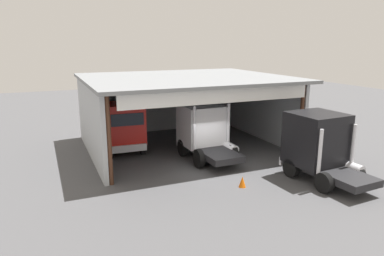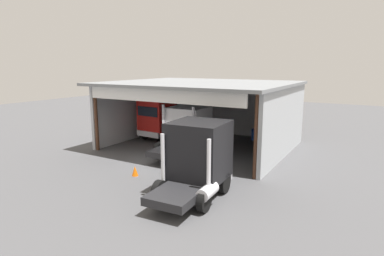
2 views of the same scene
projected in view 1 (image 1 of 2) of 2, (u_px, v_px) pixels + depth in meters
name	position (u px, v px, depth m)	size (l,w,h in m)	color
ground_plane	(217.00, 169.00, 20.32)	(80.00, 80.00, 0.00)	#4C4C4F
workshop_shed	(179.00, 96.00, 24.75)	(13.03, 11.26, 4.89)	#ADB2B7
truck_red_center_right_bay	(124.00, 127.00, 23.10)	(2.59, 5.26, 3.40)	red
truck_white_left_bay	(204.00, 130.00, 22.10)	(2.76, 5.01, 3.53)	white
truck_black_right_bay	(319.00, 145.00, 18.58)	(2.87, 4.94, 3.50)	black
oil_drum	(198.00, 125.00, 29.36)	(0.58, 0.58, 0.91)	#194CB2
tool_cart	(201.00, 123.00, 29.71)	(0.90, 0.60, 1.00)	red
traffic_cone	(242.00, 182.00, 17.78)	(0.36, 0.36, 0.56)	orange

